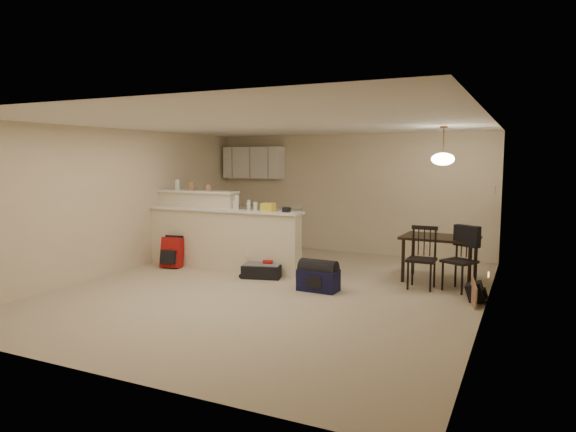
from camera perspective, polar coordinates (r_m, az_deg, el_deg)
The scene contains 23 objects.
room at distance 7.72m, azimuth -1.55°, elevation 0.92°, with size 7.00×7.02×2.50m.
breakfast_bar at distance 9.52m, azimuth -8.33°, elevation -2.00°, with size 3.08×0.58×1.39m.
upper_cabinets at distance 11.65m, azimuth -3.85°, elevation 5.95°, with size 1.40×0.34×0.70m, color white.
kitchen_counter at distance 11.54m, azimuth -3.24°, elevation -1.27°, with size 1.80×0.60×0.90m, color white.
thermostat at distance 8.43m, azimuth 21.97°, elevation 2.62°, with size 0.02×0.12×0.12m, color beige.
jar at distance 10.07m, azimuth -12.19°, elevation 3.42°, with size 0.10×0.10×0.20m, color silver.
cereal_box at distance 9.87m, azimuth -10.64°, elevation 3.28°, with size 0.10×0.07×0.16m, color #A47755.
small_box at distance 9.65m, azimuth -8.82°, elevation 3.13°, with size 0.08×0.06×0.12m, color #A47755.
bottle_a at distance 9.08m, azimuth -5.71°, elevation 1.52°, with size 0.07×0.07×0.26m, color silver.
bottle_b at distance 8.97m, azimuth -4.39°, elevation 1.21°, with size 0.06×0.06×0.18m, color silver.
bag_lump at distance 8.79m, azimuth -2.23°, elevation 0.99°, with size 0.22×0.18×0.14m, color #A47755.
pouch at distance 8.63m, azimuth -0.16°, elevation 0.70°, with size 0.12×0.10×0.08m, color #A47755.
extra_item_x at distance 8.90m, azimuth -3.63°, elevation 1.08°, with size 0.07×0.07×0.15m, color silver.
extra_item_y at distance 9.11m, azimuth -5.93°, elevation 1.23°, with size 0.06×0.06×0.17m, color silver.
dining_table at distance 8.64m, azimuth 16.55°, elevation -2.78°, with size 1.22×0.84×0.74m.
pendant_lamp at distance 8.53m, azimuth 16.83°, elevation 6.14°, with size 0.36×0.36×0.62m.
dining_chair_near at distance 8.12m, azimuth 14.63°, elevation -4.54°, with size 0.42×0.40×0.95m, color black, non-canonical shape.
dining_chair_far at distance 8.13m, azimuth 18.50°, elevation -4.60°, with size 0.42×0.40×0.96m, color black, non-canonical shape.
suitcase at distance 8.68m, azimuth -2.88°, elevation -6.12°, with size 0.64×0.41×0.22m, color black.
red_backpack at distance 9.66m, azimuth -12.73°, elevation -3.98°, with size 0.37×0.23×0.55m, color #AA1513.
navy_duffel at distance 7.81m, azimuth 3.39°, elevation -7.12°, with size 0.60×0.33×0.33m, color #111235.
black_daypack at distance 7.72m, azimuth 20.11°, elevation -7.94°, with size 0.29×0.20×0.26m, color black.
cardboard_sheet at distance 7.45m, azimuth 19.93°, elevation -8.11°, with size 0.45×0.02×0.34m, color #A47755.
Camera 1 is at (3.48, -6.85, 1.98)m, focal length 32.00 mm.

